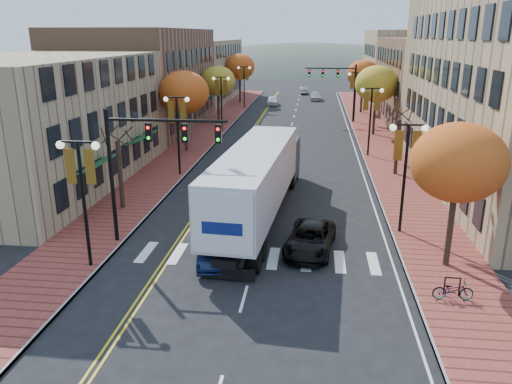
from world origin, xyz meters
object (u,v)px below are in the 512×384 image
(semi_truck, at_px, (260,175))
(bicycle, at_px, (453,290))
(navy_sedan, at_px, (218,243))
(black_suv, at_px, (310,239))

(semi_truck, xyz_separation_m, bicycle, (8.85, -9.04, -2.01))
(bicycle, bearing_deg, semi_truck, 41.58)
(navy_sedan, relative_size, black_suv, 1.00)
(navy_sedan, distance_m, black_suv, 4.60)
(bicycle, bearing_deg, black_suv, 49.89)
(semi_truck, distance_m, navy_sedan, 6.38)
(navy_sedan, xyz_separation_m, black_suv, (4.40, 1.35, -0.12))
(navy_sedan, height_order, black_suv, navy_sedan)
(semi_truck, distance_m, black_suv, 5.85)
(bicycle, bearing_deg, navy_sedan, 70.44)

